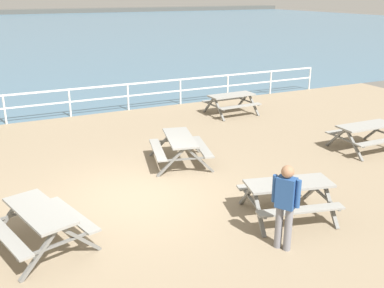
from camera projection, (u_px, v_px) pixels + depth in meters
ground_plane at (138, 200)px, 10.37m from camera, size 30.00×24.00×0.20m
seaward_railing at (69, 97)px, 16.69m from camera, size 23.07×0.07×1.08m
picnic_table_near_left at (40, 219)px, 8.14m from camera, size 1.93×2.14×0.80m
picnic_table_near_right at (288, 191)px, 9.28m from camera, size 2.11×1.89×0.80m
picnic_table_far_left at (366, 131)px, 13.24m from camera, size 1.84×1.58×0.80m
picnic_table_far_right at (231, 99)px, 17.11m from camera, size 1.85×1.60×0.80m
picnic_table_seaward at (180, 144)px, 12.15m from camera, size 1.89×2.11×0.80m
visitor at (285, 202)px, 7.96m from camera, size 0.37×0.46×1.66m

